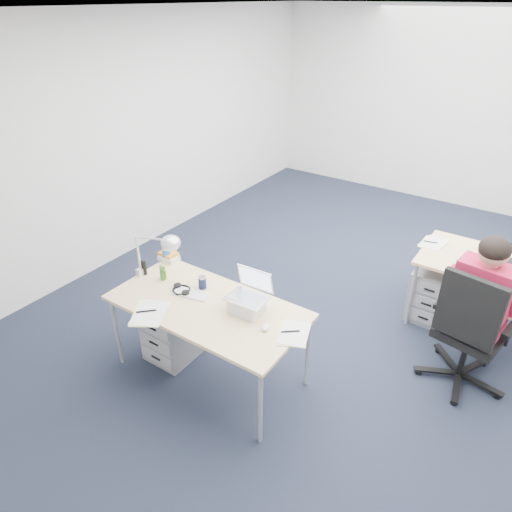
# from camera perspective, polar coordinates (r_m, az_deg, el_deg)

# --- Properties ---
(floor) EXTENTS (7.00, 7.00, 0.00)m
(floor) POSITION_cam_1_polar(r_m,az_deg,el_deg) (4.95, 12.94, -6.73)
(floor) COLOR black
(floor) RESTS_ON ground
(room) EXTENTS (6.02, 7.02, 2.80)m
(room) POSITION_cam_1_polar(r_m,az_deg,el_deg) (4.19, 15.62, 12.48)
(room) COLOR silver
(room) RESTS_ON ground
(desk_near) EXTENTS (1.60, 0.80, 0.73)m
(desk_near) POSITION_cam_1_polar(r_m,az_deg,el_deg) (3.72, -6.10, -6.67)
(desk_near) COLOR #D6B57B
(desk_near) RESTS_ON ground
(desk_far) EXTENTS (1.60, 0.80, 0.73)m
(desk_far) POSITION_cam_1_polar(r_m,az_deg,el_deg) (4.78, 29.28, -1.84)
(desk_far) COLOR #D6B57B
(desk_far) RESTS_ON ground
(office_chair) EXTENTS (0.83, 0.83, 1.13)m
(office_chair) POSITION_cam_1_polar(r_m,az_deg,el_deg) (4.23, 24.55, -10.76)
(office_chair) COLOR black
(office_chair) RESTS_ON ground
(seated_person) EXTENTS (0.47, 0.78, 1.36)m
(seated_person) POSITION_cam_1_polar(r_m,az_deg,el_deg) (4.18, 26.46, -5.58)
(seated_person) COLOR #AC1839
(seated_person) RESTS_ON ground
(drawer_pedestal_near) EXTENTS (0.40, 0.50, 0.55)m
(drawer_pedestal_near) POSITION_cam_1_polar(r_m,az_deg,el_deg) (4.23, -10.10, -8.89)
(drawer_pedestal_near) COLOR gray
(drawer_pedestal_near) RESTS_ON ground
(drawer_pedestal_far) EXTENTS (0.40, 0.50, 0.55)m
(drawer_pedestal_far) POSITION_cam_1_polar(r_m,az_deg,el_deg) (4.96, 21.32, -4.26)
(drawer_pedestal_far) COLOR gray
(drawer_pedestal_far) RESTS_ON ground
(silver_laptop) EXTENTS (0.32, 0.26, 0.33)m
(silver_laptop) POSITION_cam_1_polar(r_m,az_deg,el_deg) (3.51, -1.15, -4.75)
(silver_laptop) COLOR silver
(silver_laptop) RESTS_ON desk_near
(wireless_keyboard) EXTENTS (0.32, 0.19, 0.02)m
(wireless_keyboard) POSITION_cam_1_polar(r_m,az_deg,el_deg) (3.83, -8.11, -4.69)
(wireless_keyboard) COLOR white
(wireless_keyboard) RESTS_ON desk_near
(computer_mouse) EXTENTS (0.08, 0.10, 0.03)m
(computer_mouse) POSITION_cam_1_polar(r_m,az_deg,el_deg) (3.42, 1.18, -8.92)
(computer_mouse) COLOR white
(computer_mouse) RESTS_ON desk_near
(headphones) EXTENTS (0.24, 0.21, 0.03)m
(headphones) POSITION_cam_1_polar(r_m,az_deg,el_deg) (3.88, -9.30, -4.16)
(headphones) COLOR black
(headphones) RESTS_ON desk_near
(can_koozie) EXTENTS (0.09, 0.09, 0.11)m
(can_koozie) POSITION_cam_1_polar(r_m,az_deg,el_deg) (3.87, -6.73, -3.28)
(can_koozie) COLOR #151D41
(can_koozie) RESTS_ON desk_near
(water_bottle) EXTENTS (0.09, 0.09, 0.23)m
(water_bottle) POSITION_cam_1_polar(r_m,az_deg,el_deg) (4.28, -11.20, 0.72)
(water_bottle) COLOR silver
(water_bottle) RESTS_ON desk_near
(bear_figurine) EXTENTS (0.08, 0.06, 0.14)m
(bear_figurine) POSITION_cam_1_polar(r_m,az_deg,el_deg) (4.03, -11.57, -2.02)
(bear_figurine) COLOR #28671B
(bear_figurine) RESTS_ON desk_near
(book_stack) EXTENTS (0.19, 0.16, 0.08)m
(book_stack) POSITION_cam_1_polar(r_m,az_deg,el_deg) (4.33, -10.87, -0.04)
(book_stack) COLOR silver
(book_stack) RESTS_ON desk_near
(cordless_phone) EXTENTS (0.04, 0.03, 0.14)m
(cordless_phone) POSITION_cam_1_polar(r_m,az_deg,el_deg) (4.14, -13.81, -1.43)
(cordless_phone) COLOR black
(cordless_phone) RESTS_ON desk_near
(papers_left) EXTENTS (0.36, 0.40, 0.01)m
(papers_left) POSITION_cam_1_polar(r_m,az_deg,el_deg) (3.67, -13.30, -6.98)
(papers_left) COLOR #FFFD93
(papers_left) RESTS_ON desk_near
(papers_right) EXTENTS (0.30, 0.35, 0.01)m
(papers_right) POSITION_cam_1_polar(r_m,az_deg,el_deg) (3.40, 4.60, -9.62)
(papers_right) COLOR #FFFD93
(papers_right) RESTS_ON desk_near
(sunglasses) EXTENTS (0.12, 0.08, 0.03)m
(sunglasses) POSITION_cam_1_polar(r_m,az_deg,el_deg) (3.61, 0.15, -6.58)
(sunglasses) COLOR black
(sunglasses) RESTS_ON desk_near
(desk_lamp) EXTENTS (0.49, 0.26, 0.53)m
(desk_lamp) POSITION_cam_1_polar(r_m,az_deg,el_deg) (3.94, -13.01, 0.28)
(desk_lamp) COLOR silver
(desk_lamp) RESTS_ON desk_near
(far_papers) EXTENTS (0.23, 0.31, 0.01)m
(far_papers) POSITION_cam_1_polar(r_m,az_deg,el_deg) (4.88, 21.17, 1.48)
(far_papers) COLOR white
(far_papers) RESTS_ON desk_far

